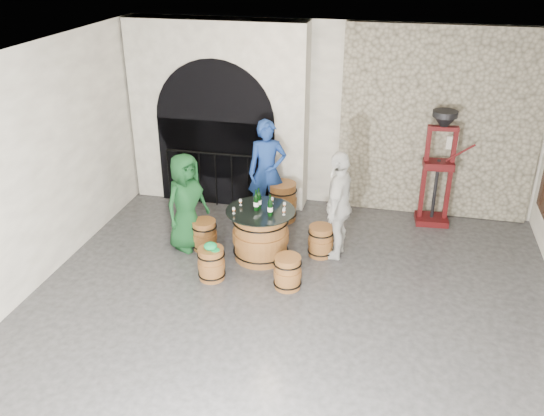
% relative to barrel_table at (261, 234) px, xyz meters
% --- Properties ---
extents(ground, '(8.00, 8.00, 0.00)m').
position_rel_barrel_table_xyz_m(ground, '(0.68, -1.80, -0.39)').
color(ground, '#2A2A2D').
rests_on(ground, ground).
extents(wall_back, '(8.00, 0.00, 8.00)m').
position_rel_barrel_table_xyz_m(wall_back, '(0.68, 2.20, 1.21)').
color(wall_back, silver).
rests_on(wall_back, ground).
extents(wall_left, '(0.00, 8.00, 8.00)m').
position_rel_barrel_table_xyz_m(wall_left, '(-2.82, -1.80, 1.21)').
color(wall_left, silver).
rests_on(wall_left, ground).
extents(ceiling, '(8.00, 8.00, 0.00)m').
position_rel_barrel_table_xyz_m(ceiling, '(0.68, -1.80, 2.81)').
color(ceiling, beige).
rests_on(ceiling, wall_back).
extents(stone_facing_panel, '(3.20, 0.12, 3.18)m').
position_rel_barrel_table_xyz_m(stone_facing_panel, '(2.48, 2.14, 1.21)').
color(stone_facing_panel, gray).
rests_on(stone_facing_panel, ground).
extents(arched_opening, '(3.10, 0.60, 3.19)m').
position_rel_barrel_table_xyz_m(arched_opening, '(-1.22, 1.94, 1.19)').
color(arched_opening, silver).
rests_on(arched_opening, ground).
extents(barrel_table, '(1.02, 1.02, 0.79)m').
position_rel_barrel_table_xyz_m(barrel_table, '(0.00, 0.00, 0.00)').
color(barrel_table, brown).
rests_on(barrel_table, ground).
extents(barrel_stool_left, '(0.40, 0.40, 0.48)m').
position_rel_barrel_table_xyz_m(barrel_stool_left, '(-0.91, 0.05, -0.15)').
color(barrel_stool_left, brown).
rests_on(barrel_stool_left, ground).
extents(barrel_stool_far, '(0.40, 0.40, 0.48)m').
position_rel_barrel_table_xyz_m(barrel_stool_far, '(-0.14, 0.90, -0.15)').
color(barrel_stool_far, brown).
rests_on(barrel_stool_far, ground).
extents(barrel_stool_right, '(0.40, 0.40, 0.48)m').
position_rel_barrel_table_xyz_m(barrel_stool_right, '(0.87, 0.27, -0.15)').
color(barrel_stool_right, brown).
rests_on(barrel_stool_right, ground).
extents(barrel_stool_near_right, '(0.40, 0.40, 0.48)m').
position_rel_barrel_table_xyz_m(barrel_stool_near_right, '(0.56, -0.72, -0.15)').
color(barrel_stool_near_right, brown).
rests_on(barrel_stool_near_right, ground).
extents(barrel_stool_near_left, '(0.40, 0.40, 0.48)m').
position_rel_barrel_table_xyz_m(barrel_stool_near_left, '(-0.53, -0.73, -0.15)').
color(barrel_stool_near_left, brown).
rests_on(barrel_stool_near_left, ground).
extents(green_cap, '(0.23, 0.19, 0.10)m').
position_rel_barrel_table_xyz_m(green_cap, '(-0.53, -0.74, 0.13)').
color(green_cap, '#0C8C41').
rests_on(green_cap, barrel_stool_near_left).
extents(person_green, '(0.78, 0.89, 1.53)m').
position_rel_barrel_table_xyz_m(person_green, '(-1.18, 0.07, 0.38)').
color(person_green, '#113D1A').
rests_on(person_green, ground).
extents(person_blue, '(0.73, 0.59, 1.75)m').
position_rel_barrel_table_xyz_m(person_blue, '(-0.20, 1.27, 0.48)').
color(person_blue, navy).
rests_on(person_blue, ground).
extents(person_white, '(0.52, 1.02, 1.67)m').
position_rel_barrel_table_xyz_m(person_white, '(1.10, 0.34, 0.45)').
color(person_white, silver).
rests_on(person_white, ground).
extents(wine_bottle_left, '(0.08, 0.08, 0.32)m').
position_rel_barrel_table_xyz_m(wine_bottle_left, '(-0.06, -0.01, 0.53)').
color(wine_bottle_left, black).
rests_on(wine_bottle_left, barrel_table).
extents(wine_bottle_center, '(0.08, 0.08, 0.32)m').
position_rel_barrel_table_xyz_m(wine_bottle_center, '(0.18, -0.13, 0.53)').
color(wine_bottle_center, black).
rests_on(wine_bottle_center, barrel_table).
extents(wine_bottle_right, '(0.08, 0.08, 0.32)m').
position_rel_barrel_table_xyz_m(wine_bottle_right, '(-0.04, 0.06, 0.53)').
color(wine_bottle_right, black).
rests_on(wine_bottle_right, barrel_table).
extents(tasting_glass_a, '(0.05, 0.05, 0.10)m').
position_rel_barrel_table_xyz_m(tasting_glass_a, '(-0.35, -0.19, 0.45)').
color(tasting_glass_a, '#C96227').
rests_on(tasting_glass_a, barrel_table).
extents(tasting_glass_b, '(0.05, 0.05, 0.10)m').
position_rel_barrel_table_xyz_m(tasting_glass_b, '(0.33, 0.14, 0.45)').
color(tasting_glass_b, '#C96227').
rests_on(tasting_glass_b, barrel_table).
extents(tasting_glass_c, '(0.05, 0.05, 0.10)m').
position_rel_barrel_table_xyz_m(tasting_glass_c, '(-0.09, 0.26, 0.45)').
color(tasting_glass_c, '#C96227').
rests_on(tasting_glass_c, barrel_table).
extents(tasting_glass_d, '(0.05, 0.05, 0.10)m').
position_rel_barrel_table_xyz_m(tasting_glass_d, '(0.12, 0.26, 0.45)').
color(tasting_glass_d, '#C96227').
rests_on(tasting_glass_d, barrel_table).
extents(tasting_glass_e, '(0.05, 0.05, 0.10)m').
position_rel_barrel_table_xyz_m(tasting_glass_e, '(0.36, -0.07, 0.45)').
color(tasting_glass_e, '#C96227').
rests_on(tasting_glass_e, barrel_table).
extents(tasting_glass_f, '(0.05, 0.05, 0.10)m').
position_rel_barrel_table_xyz_m(tasting_glass_f, '(-0.33, 0.10, 0.45)').
color(tasting_glass_f, '#C96227').
rests_on(tasting_glass_f, barrel_table).
extents(side_barrel, '(0.50, 0.50, 0.67)m').
position_rel_barrel_table_xyz_m(side_barrel, '(0.05, 1.31, -0.06)').
color(side_barrel, brown).
rests_on(side_barrel, ground).
extents(corking_press, '(0.81, 0.47, 1.94)m').
position_rel_barrel_table_xyz_m(corking_press, '(2.54, 1.78, 0.74)').
color(corking_press, '#460B0C').
rests_on(corking_press, ground).
extents(control_box, '(0.18, 0.10, 0.22)m').
position_rel_barrel_table_xyz_m(control_box, '(2.73, 2.06, 0.96)').
color(control_box, silver).
rests_on(control_box, wall_back).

